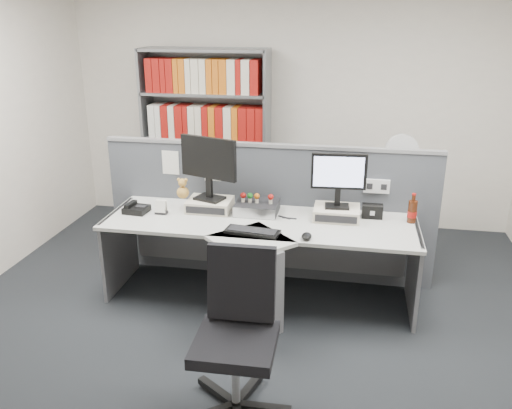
% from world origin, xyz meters
% --- Properties ---
extents(ground, '(5.50, 5.50, 0.00)m').
position_xyz_m(ground, '(0.00, 0.00, 0.00)').
color(ground, '#272A2E').
rests_on(ground, ground).
extents(room_shell, '(5.04, 5.54, 2.72)m').
position_xyz_m(room_shell, '(0.00, 0.00, 1.79)').
color(room_shell, white).
rests_on(room_shell, ground).
extents(partition, '(3.00, 0.08, 1.27)m').
position_xyz_m(partition, '(0.00, 1.25, 0.65)').
color(partition, '#4C5056').
rests_on(partition, ground).
extents(desk, '(2.60, 1.20, 0.72)m').
position_xyz_m(desk, '(0.00, 0.60, 0.46)').
color(desk, silver).
rests_on(desk, ground).
extents(monitor_riser_left, '(0.38, 0.31, 0.10)m').
position_xyz_m(monitor_riser_left, '(-0.47, 0.98, 0.77)').
color(monitor_riser_left, beige).
rests_on(monitor_riser_left, desk).
extents(monitor_riser_right, '(0.38, 0.31, 0.10)m').
position_xyz_m(monitor_riser_right, '(0.63, 0.98, 0.77)').
color(monitor_riser_right, beige).
rests_on(monitor_riser_right, desk).
extents(monitor_left, '(0.52, 0.24, 0.55)m').
position_xyz_m(monitor_left, '(-0.47, 0.98, 1.15)').
color(monitor_left, black).
rests_on(monitor_left, monitor_riser_left).
extents(monitor_right, '(0.45, 0.16, 0.46)m').
position_xyz_m(monitor_right, '(0.63, 0.98, 1.09)').
color(monitor_right, black).
rests_on(monitor_right, monitor_riser_right).
extents(desktop_pc, '(0.36, 0.32, 0.10)m').
position_xyz_m(desktop_pc, '(-0.05, 1.00, 0.77)').
color(desktop_pc, black).
rests_on(desktop_pc, desk).
extents(figurines, '(0.29, 0.05, 0.09)m').
position_xyz_m(figurines, '(-0.07, 0.98, 0.87)').
color(figurines, beige).
rests_on(figurines, desktop_pc).
extents(keyboard, '(0.45, 0.22, 0.03)m').
position_xyz_m(keyboard, '(-0.01, 0.54, 0.73)').
color(keyboard, black).
rests_on(keyboard, desk).
extents(mouse, '(0.08, 0.12, 0.05)m').
position_xyz_m(mouse, '(0.42, 0.50, 0.74)').
color(mouse, black).
rests_on(mouse, desk).
extents(desk_phone, '(0.21, 0.19, 0.08)m').
position_xyz_m(desk_phone, '(-1.09, 0.81, 0.75)').
color(desk_phone, black).
rests_on(desk_phone, desk).
extents(desk_calendar, '(0.10, 0.08, 0.12)m').
position_xyz_m(desk_calendar, '(-0.86, 0.82, 0.77)').
color(desk_calendar, black).
rests_on(desk_calendar, desk).
extents(plush_toy, '(0.11, 0.11, 0.18)m').
position_xyz_m(plush_toy, '(-0.71, 0.96, 0.90)').
color(plush_toy, gold).
rests_on(plush_toy, monitor_riser_left).
extents(speaker, '(0.17, 0.10, 0.11)m').
position_xyz_m(speaker, '(0.92, 1.05, 0.78)').
color(speaker, black).
rests_on(speaker, desk).
extents(cola_bottle, '(0.08, 0.08, 0.25)m').
position_xyz_m(cola_bottle, '(1.24, 1.00, 0.81)').
color(cola_bottle, '#3F190A').
rests_on(cola_bottle, desk).
extents(shelving_unit, '(1.41, 0.40, 2.00)m').
position_xyz_m(shelving_unit, '(-0.90, 2.44, 0.98)').
color(shelving_unit, gray).
rests_on(shelving_unit, ground).
extents(filing_cabinet, '(0.45, 0.61, 0.70)m').
position_xyz_m(filing_cabinet, '(1.20, 1.99, 0.35)').
color(filing_cabinet, gray).
rests_on(filing_cabinet, ground).
extents(desk_fan, '(0.33, 0.19, 0.55)m').
position_xyz_m(desk_fan, '(1.20, 1.99, 1.04)').
color(desk_fan, white).
rests_on(desk_fan, filing_cabinet).
extents(office_chair, '(0.65, 0.67, 1.01)m').
position_xyz_m(office_chair, '(0.11, -0.54, 0.54)').
color(office_chair, silver).
rests_on(office_chair, ground).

